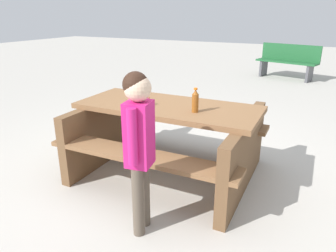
{
  "coord_description": "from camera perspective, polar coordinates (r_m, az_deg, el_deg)",
  "views": [
    {
      "loc": [
        -1.36,
        2.68,
        1.61
      ],
      "look_at": [
        0.0,
        0.0,
        0.52
      ],
      "focal_mm": 33.75,
      "sensor_mm": 36.0,
      "label": 1
    }
  ],
  "objects": [
    {
      "name": "ground_plane",
      "position": [
        3.42,
        -0.0,
        -8.31
      ],
      "size": [
        30.0,
        30.0,
        0.0
      ],
      "primitive_type": "plane",
      "color": "#B7B2A8",
      "rests_on": "ground"
    },
    {
      "name": "picnic_table",
      "position": [
        3.23,
        -0.0,
        -1.34
      ],
      "size": [
        1.83,
        1.44,
        0.75
      ],
      "color": "brown",
      "rests_on": "ground"
    },
    {
      "name": "soda_bottle",
      "position": [
        2.88,
        4.95,
        4.51
      ],
      "size": [
        0.06,
        0.06,
        0.23
      ],
      "color": "brown",
      "rests_on": "picnic_table"
    },
    {
      "name": "hotdog_tray",
      "position": [
        3.13,
        -4.59,
        4.4
      ],
      "size": [
        0.2,
        0.15,
        0.08
      ],
      "color": "white",
      "rests_on": "picnic_table"
    },
    {
      "name": "child_in_coat",
      "position": [
        2.24,
        -5.28,
        -1.59
      ],
      "size": [
        0.21,
        0.3,
        1.25
      ],
      "color": "brown",
      "rests_on": "ground"
    },
    {
      "name": "park_bench_near",
      "position": [
        8.73,
        20.8,
        10.97
      ],
      "size": [
        1.55,
        0.78,
        0.85
      ],
      "color": "#1E592D",
      "rests_on": "ground"
    }
  ]
}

